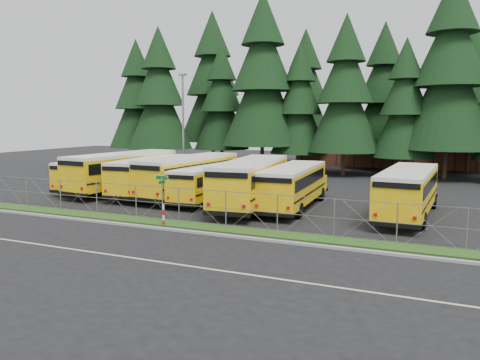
{
  "coord_description": "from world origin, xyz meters",
  "views": [
    {
      "loc": [
        12.93,
        -23.87,
        5.87
      ],
      "look_at": [
        0.65,
        4.0,
        1.92
      ],
      "focal_mm": 35.0,
      "sensor_mm": 36.0,
      "label": 1
    }
  ],
  "objects_px": {
    "bus_5": "(253,183)",
    "street_sign": "(162,189)",
    "light_standard": "(183,123)",
    "bus_1": "(127,172)",
    "bus_east": "(409,193)",
    "bus_6": "(294,187)",
    "bus_4": "(210,183)",
    "bus_2": "(154,176)",
    "striped_bollard": "(163,215)",
    "bus_3": "(192,177)",
    "bus_0": "(98,174)"
  },
  "relations": [
    {
      "from": "bus_0",
      "to": "light_standard",
      "type": "relative_size",
      "value": 0.98
    },
    {
      "from": "bus_1",
      "to": "street_sign",
      "type": "relative_size",
      "value": 4.36
    },
    {
      "from": "bus_5",
      "to": "street_sign",
      "type": "height_order",
      "value": "bus_5"
    },
    {
      "from": "striped_bollard",
      "to": "bus_3",
      "type": "bearing_deg",
      "value": 110.06
    },
    {
      "from": "street_sign",
      "to": "striped_bollard",
      "type": "relative_size",
      "value": 2.34
    },
    {
      "from": "bus_5",
      "to": "street_sign",
      "type": "xyz_separation_m",
      "value": [
        -2.52,
        -7.15,
        0.43
      ]
    },
    {
      "from": "bus_2",
      "to": "bus_5",
      "type": "bearing_deg",
      "value": -15.69
    },
    {
      "from": "bus_2",
      "to": "striped_bollard",
      "type": "height_order",
      "value": "bus_2"
    },
    {
      "from": "bus_2",
      "to": "striped_bollard",
      "type": "xyz_separation_m",
      "value": [
        6.64,
        -8.94,
        -0.85
      ]
    },
    {
      "from": "light_standard",
      "to": "striped_bollard",
      "type": "bearing_deg",
      "value": -62.8
    },
    {
      "from": "bus_4",
      "to": "bus_east",
      "type": "xyz_separation_m",
      "value": [
        13.58,
        -0.24,
        0.18
      ]
    },
    {
      "from": "bus_5",
      "to": "light_standard",
      "type": "bearing_deg",
      "value": 131.75
    },
    {
      "from": "bus_2",
      "to": "bus_4",
      "type": "relative_size",
      "value": 1.13
    },
    {
      "from": "street_sign",
      "to": "bus_3",
      "type": "bearing_deg",
      "value": 109.63
    },
    {
      "from": "bus_east",
      "to": "bus_5",
      "type": "bearing_deg",
      "value": -172.86
    },
    {
      "from": "bus_4",
      "to": "bus_6",
      "type": "distance_m",
      "value": 6.44
    },
    {
      "from": "bus_1",
      "to": "bus_6",
      "type": "xyz_separation_m",
      "value": [
        14.54,
        -1.25,
        -0.18
      ]
    },
    {
      "from": "bus_3",
      "to": "bus_2",
      "type": "bearing_deg",
      "value": -171.58
    },
    {
      "from": "bus_0",
      "to": "bus_east",
      "type": "relative_size",
      "value": 0.89
    },
    {
      "from": "bus_4",
      "to": "bus_east",
      "type": "bearing_deg",
      "value": -3.06
    },
    {
      "from": "bus_3",
      "to": "street_sign",
      "type": "xyz_separation_m",
      "value": [
        3.24,
        -9.07,
        0.47
      ]
    },
    {
      "from": "bus_5",
      "to": "bus_east",
      "type": "height_order",
      "value": "bus_5"
    },
    {
      "from": "bus_6",
      "to": "light_standard",
      "type": "relative_size",
      "value": 1.07
    },
    {
      "from": "bus_4",
      "to": "bus_6",
      "type": "bearing_deg",
      "value": -4.49
    },
    {
      "from": "bus_3",
      "to": "bus_5",
      "type": "relative_size",
      "value": 0.98
    },
    {
      "from": "striped_bollard",
      "to": "bus_4",
      "type": "bearing_deg",
      "value": 99.14
    },
    {
      "from": "bus_1",
      "to": "bus_east",
      "type": "xyz_separation_m",
      "value": [
        21.69,
        -1.21,
        -0.13
      ]
    },
    {
      "from": "bus_3",
      "to": "striped_bollard",
      "type": "bearing_deg",
      "value": -65.23
    },
    {
      "from": "bus_5",
      "to": "bus_east",
      "type": "xyz_separation_m",
      "value": [
        9.86,
        0.7,
        -0.13
      ]
    },
    {
      "from": "bus_1",
      "to": "bus_2",
      "type": "height_order",
      "value": "bus_1"
    },
    {
      "from": "bus_0",
      "to": "bus_5",
      "type": "distance_m",
      "value": 15.08
    },
    {
      "from": "bus_1",
      "to": "bus_east",
      "type": "distance_m",
      "value": 21.72
    },
    {
      "from": "light_standard",
      "to": "bus_1",
      "type": "bearing_deg",
      "value": -94.21
    },
    {
      "from": "bus_3",
      "to": "bus_6",
      "type": "height_order",
      "value": "bus_3"
    },
    {
      "from": "bus_0",
      "to": "light_standard",
      "type": "distance_m",
      "value": 9.69
    },
    {
      "from": "bus_2",
      "to": "bus_6",
      "type": "xyz_separation_m",
      "value": [
        11.76,
        -1.05,
        -0.03
      ]
    },
    {
      "from": "bus_1",
      "to": "street_sign",
      "type": "bearing_deg",
      "value": -38.86
    },
    {
      "from": "bus_4",
      "to": "bus_2",
      "type": "bearing_deg",
      "value": 169.61
    },
    {
      "from": "bus_5",
      "to": "striped_bollard",
      "type": "distance_m",
      "value": 7.69
    },
    {
      "from": "bus_0",
      "to": "striped_bollard",
      "type": "xyz_separation_m",
      "value": [
        12.53,
        -9.27,
        -0.71
      ]
    },
    {
      "from": "bus_5",
      "to": "bus_1",
      "type": "bearing_deg",
      "value": 164.1
    },
    {
      "from": "bus_2",
      "to": "bus_0",
      "type": "bearing_deg",
      "value": 171.89
    },
    {
      "from": "bus_east",
      "to": "street_sign",
      "type": "bearing_deg",
      "value": -144.54
    },
    {
      "from": "bus_2",
      "to": "bus_6",
      "type": "height_order",
      "value": "bus_2"
    },
    {
      "from": "bus_2",
      "to": "street_sign",
      "type": "relative_size",
      "value": 3.95
    },
    {
      "from": "bus_3",
      "to": "striped_bollard",
      "type": "relative_size",
      "value": 9.92
    },
    {
      "from": "bus_0",
      "to": "street_sign",
      "type": "height_order",
      "value": "street_sign"
    },
    {
      "from": "bus_0",
      "to": "bus_1",
      "type": "distance_m",
      "value": 3.12
    },
    {
      "from": "bus_east",
      "to": "bus_6",
      "type": "bearing_deg",
      "value": -176.62
    },
    {
      "from": "bus_4",
      "to": "bus_east",
      "type": "distance_m",
      "value": 13.58
    }
  ]
}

